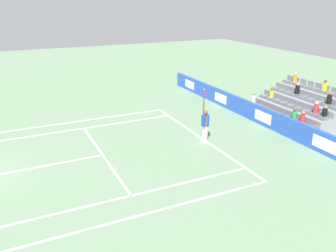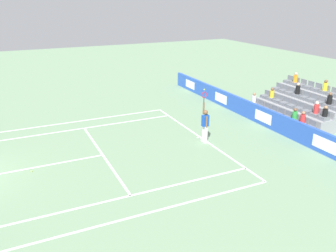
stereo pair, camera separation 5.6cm
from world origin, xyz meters
The scene contains 12 objects.
line_baseline centered at (0.00, -11.89, 0.00)m, with size 10.97×0.10×0.01m, color white.
line_service centered at (0.00, -6.40, 0.00)m, with size 8.23×0.10×0.01m, color white.
line_centre_service centered at (0.00, -3.20, 0.00)m, with size 0.10×6.40×0.01m, color white.
line_singles_sideline_left centered at (4.12, -5.95, 0.00)m, with size 0.10×11.89×0.01m, color white.
line_singles_sideline_right centered at (-4.12, -5.95, 0.00)m, with size 0.10×11.89×0.01m, color white.
line_doubles_sideline_left centered at (5.49, -5.95, 0.00)m, with size 0.10×11.89×0.01m, color white.
line_doubles_sideline_right centered at (-5.49, -5.95, 0.00)m, with size 0.10×11.89×0.01m, color white.
line_centre_mark centered at (0.00, -11.79, 0.00)m, with size 0.10×0.20×0.01m, color white.
sponsor_barrier centered at (0.00, -16.30, 0.55)m, with size 22.76×0.22×1.10m.
tennis_player centered at (-0.67, -11.78, 0.99)m, with size 0.53×0.36×2.85m.
stadium_stand centered at (-0.01, -19.24, 0.69)m, with size 5.58×3.80×2.57m.
loose_tennis_ball centered at (-0.39, -3.08, 0.03)m, with size 0.07×0.07×0.07m, color #D1E533.
Camera 2 is at (-15.45, -2.70, 7.28)m, focal length 37.40 mm.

